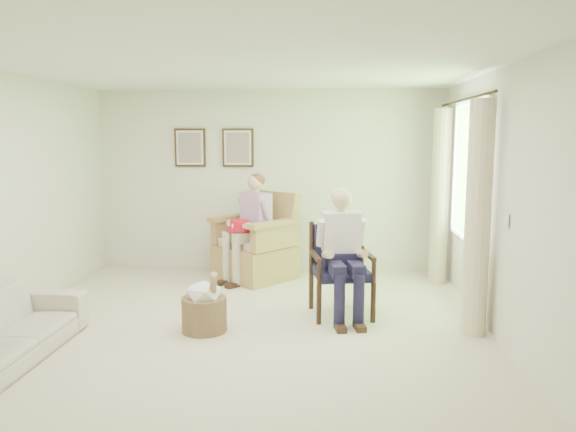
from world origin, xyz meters
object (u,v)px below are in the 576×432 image
Objects in this scene: person_wicker at (253,219)px; hatbox at (204,306)px; person_dark at (342,245)px; red_hat at (239,226)px; wicker_armchair at (255,251)px; wood_armchair at (341,266)px.

hatbox is at bearing -56.12° from person_wicker.
person_dark is (1.16, -1.46, -0.04)m from person_wicker.
red_hat is at bearing -100.25° from person_wicker.
person_dark is 4.18× the size of red_hat.
wicker_armchair reaches higher than hatbox.
red_hat is (-0.17, -0.14, -0.08)m from person_wicker.
person_dark reaches higher than wicker_armchair.
wood_armchair is (1.16, -1.45, 0.16)m from wicker_armchair.
wicker_armchair is 0.86× the size of person_dark.
wicker_armchair is at bearing 60.35° from red_hat.
person_wicker reaches higher than wicker_armchair.
red_hat is (-0.17, -0.29, 0.39)m from wicker_armchair.
person_wicker reaches higher than wood_armchair.
wood_armchair is at bearing -41.14° from red_hat.
red_hat is 0.50× the size of hatbox.
person_dark is at bearing 21.64° from hatbox.
person_wicker is at bearing -49.97° from wicker_armchair.
person_wicker is 1.86m from person_dark.
wood_armchair is at bearing -8.20° from person_wicker.
person_wicker is at bearing 39.72° from red_hat.
wicker_armchair reaches higher than red_hat.
wicker_armchair is 0.52m from red_hat.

